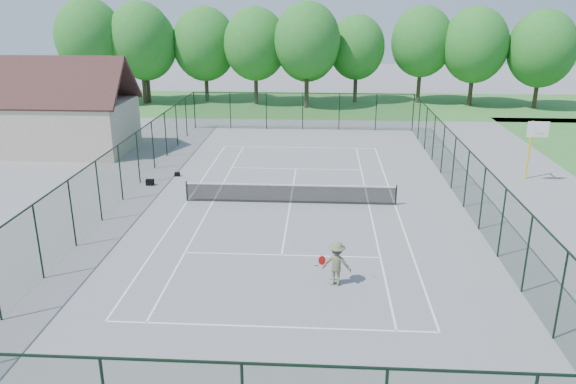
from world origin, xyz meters
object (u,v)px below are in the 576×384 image
at_px(basketball_goal, 534,139).
at_px(tennis_player, 337,263).
at_px(tennis_net, 290,193).
at_px(sports_bag_a, 150,182).

xyz_separation_m(basketball_goal, tennis_player, (-11.62, -13.49, -1.71)).
distance_m(tennis_net, tennis_player, 9.08).
xyz_separation_m(tennis_net, basketball_goal, (13.85, 4.69, 1.99)).
relative_size(basketball_goal, sports_bag_a, 8.22).
xyz_separation_m(sports_bag_a, tennis_player, (10.50, -11.35, 0.68)).
bearing_deg(tennis_player, sports_bag_a, 132.76).
xyz_separation_m(tennis_net, sports_bag_a, (-8.27, 2.55, -0.40)).
bearing_deg(sports_bag_a, tennis_player, -47.53).
distance_m(basketball_goal, tennis_player, 17.89).
height_order(basketball_goal, sports_bag_a, basketball_goal).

